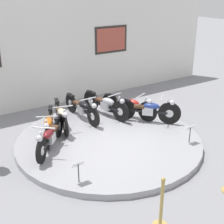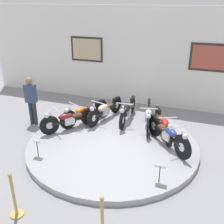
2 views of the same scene
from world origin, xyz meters
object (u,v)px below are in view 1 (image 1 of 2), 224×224
object	(u,v)px
motorcycle_black	(82,108)
stanchion_post_left_of_entry	(161,211)
motorcycle_maroon	(50,136)
motorcycle_silver	(106,104)
motorcycle_blue	(148,109)
motorcycle_red	(129,105)
motorcycle_orange	(49,125)
motorcycle_cream	(61,115)
info_placard_front_left	(78,167)
info_placard_front_centre	(190,130)

from	to	relation	value
motorcycle_black	stanchion_post_left_of_entry	distance (m)	4.77
motorcycle_maroon	motorcycle_black	world-z (taller)	motorcycle_black
motorcycle_silver	motorcycle_blue	xyz separation A→B (m)	(0.80, -1.08, 0.00)
motorcycle_red	stanchion_post_left_of_entry	world-z (taller)	stanchion_post_left_of_entry
motorcycle_orange	motorcycle_maroon	bearing A→B (deg)	-110.38
motorcycle_cream	motorcycle_silver	world-z (taller)	motorcycle_silver
motorcycle_silver	stanchion_post_left_of_entry	distance (m)	4.82
motorcycle_cream	info_placard_front_left	xyz separation A→B (m)	(-0.86, -2.72, -0.01)
motorcycle_silver	stanchion_post_left_of_entry	bearing A→B (deg)	-110.56
motorcycle_maroon	info_placard_front_left	distance (m)	1.64
motorcycle_red	stanchion_post_left_of_entry	size ratio (longest dim) A/B	1.79
motorcycle_maroon	motorcycle_black	xyz separation A→B (m)	(1.56, 1.24, 0.01)
motorcycle_silver	info_placard_front_left	xyz separation A→B (m)	(-2.38, -2.72, -0.03)
motorcycle_cream	motorcycle_silver	distance (m)	1.52
motorcycle_silver	info_placard_front_centre	bearing A→B (deg)	-72.41
info_placard_front_left	motorcycle_blue	bearing A→B (deg)	27.38
motorcycle_orange	stanchion_post_left_of_entry	bearing A→B (deg)	-84.51
motorcycle_black	stanchion_post_left_of_entry	bearing A→B (deg)	-101.33
motorcycle_blue	stanchion_post_left_of_entry	distance (m)	4.25
motorcycle_maroon	motorcycle_blue	world-z (taller)	motorcycle_blue
motorcycle_blue	info_placard_front_left	bearing A→B (deg)	-152.62
motorcycle_black	info_placard_front_left	distance (m)	3.31
motorcycle_blue	motorcycle_black	bearing A→B (deg)	141.42
motorcycle_cream	info_placard_front_centre	bearing A→B (deg)	-48.81
motorcycle_orange	motorcycle_cream	distance (m)	0.72
motorcycle_blue	info_placard_front_centre	world-z (taller)	motorcycle_blue
info_placard_front_centre	motorcycle_silver	bearing A→B (deg)	107.59
motorcycle_red	stanchion_post_left_of_entry	xyz separation A→B (m)	(-2.26, -4.05, -0.19)
motorcycle_red	motorcycle_silver	bearing A→B (deg)	141.11
motorcycle_cream	motorcycle_black	world-z (taller)	motorcycle_black
motorcycle_cream	motorcycle_black	size ratio (longest dim) A/B	0.96
motorcycle_orange	motorcycle_red	size ratio (longest dim) A/B	0.98
stanchion_post_left_of_entry	motorcycle_silver	bearing A→B (deg)	69.44
motorcycle_maroon	motorcycle_silver	size ratio (longest dim) A/B	0.77
motorcycle_orange	motorcycle_blue	size ratio (longest dim) A/B	1.19
motorcycle_red	motorcycle_blue	size ratio (longest dim) A/B	1.22
motorcycle_maroon	info_placard_front_left	size ratio (longest dim) A/B	2.98
motorcycle_red	motorcycle_cream	bearing A→B (deg)	167.70
motorcycle_maroon	stanchion_post_left_of_entry	world-z (taller)	stanchion_post_left_of_entry
info_placard_front_centre	stanchion_post_left_of_entry	distance (m)	3.12
motorcycle_red	info_placard_front_left	world-z (taller)	motorcycle_red
motorcycle_red	info_placard_front_centre	world-z (taller)	motorcycle_red
motorcycle_black	motorcycle_red	world-z (taller)	motorcycle_black
motorcycle_black	stanchion_post_left_of_entry	xyz separation A→B (m)	(-0.94, -4.67, -0.19)
motorcycle_silver	motorcycle_blue	bearing A→B (deg)	-53.40
motorcycle_black	info_placard_front_centre	world-z (taller)	motorcycle_black
motorcycle_maroon	motorcycle_orange	size ratio (longest dim) A/B	0.85
motorcycle_red	info_placard_front_centre	size ratio (longest dim) A/B	3.58
motorcycle_cream	motorcycle_blue	bearing A→B (deg)	-24.87
motorcycle_maroon	motorcycle_blue	bearing A→B (deg)	0.07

